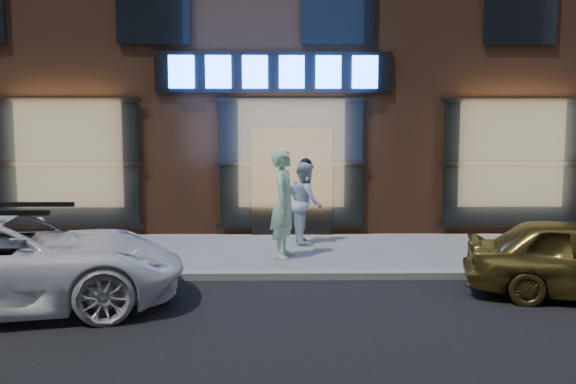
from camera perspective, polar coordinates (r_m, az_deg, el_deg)
ground at (r=8.84m, az=0.85°, el=-8.83°), size 90.00×90.00×0.00m
curb at (r=8.82m, az=0.85°, el=-8.45°), size 60.00×0.25×0.12m
storefront_building at (r=16.79m, az=0.10°, el=15.82°), size 30.20×8.28×10.30m
man_bowtie at (r=10.21m, az=-0.41°, el=-1.13°), size 0.63×0.82×2.00m
man_cap at (r=11.60m, az=1.81°, el=-1.06°), size 0.74×0.90×1.69m
white_suv at (r=8.05m, az=-27.12°, el=-6.31°), size 4.92×3.10×1.27m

